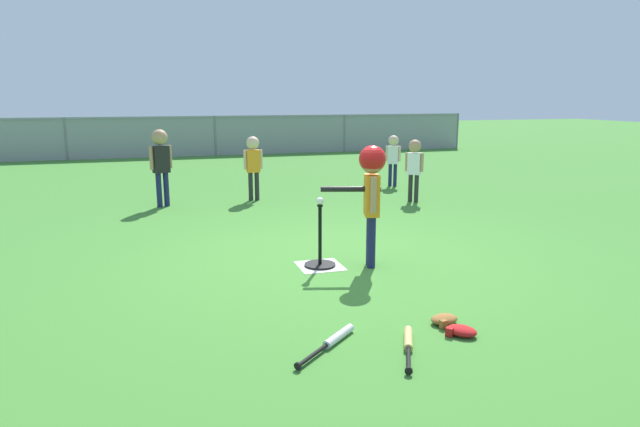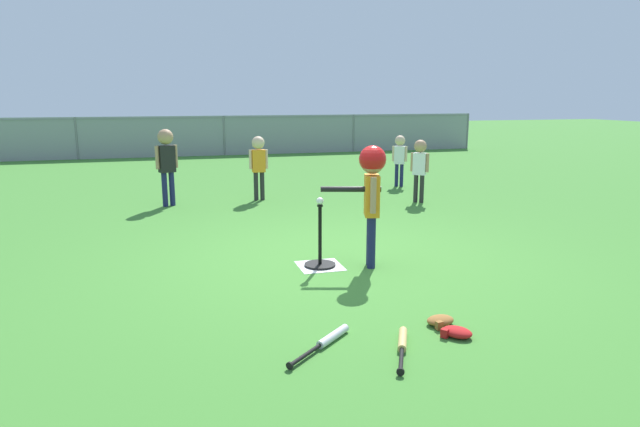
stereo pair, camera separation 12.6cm
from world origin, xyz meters
TOP-DOWN VIEW (x-y plane):
  - ground_plane at (0.00, 0.00)m, footprint 60.00×60.00m
  - home_plate at (-0.24, -0.20)m, footprint 0.44×0.44m
  - batting_tee at (-0.24, -0.20)m, footprint 0.32×0.32m
  - baseball_on_tee at (-0.24, -0.20)m, footprint 0.07×0.07m
  - batter_child at (0.25, -0.34)m, footprint 0.63×0.34m
  - fielder_deep_center at (-0.22, 3.58)m, footprint 0.32×0.21m
  - fielder_deep_left at (2.25, 2.68)m, footprint 0.24×0.22m
  - fielder_near_left at (2.60, 4.26)m, footprint 0.25×0.20m
  - fielder_near_right at (-1.68, 3.48)m, footprint 0.34×0.24m
  - spare_bat_silver at (-0.68, -1.95)m, footprint 0.57×0.50m
  - spare_bat_wood at (-0.20, -2.15)m, footprint 0.33×0.60m
  - glove_by_plate at (0.25, -2.09)m, footprint 0.26×0.27m
  - glove_near_bats at (0.24, -1.87)m, footprint 0.24×0.20m
  - outfield_fence at (0.00, 10.95)m, footprint 16.06×0.06m

SIDE VIEW (x-z plane):
  - ground_plane at x=0.00m, z-range 0.00..0.00m
  - home_plate at x=-0.24m, z-range 0.00..0.01m
  - spare_bat_wood at x=-0.20m, z-range 0.00..0.06m
  - spare_bat_silver at x=-0.68m, z-range 0.00..0.06m
  - glove_by_plate at x=0.25m, z-range 0.00..0.07m
  - glove_near_bats at x=0.24m, z-range 0.00..0.07m
  - batting_tee at x=-0.24m, z-range -0.22..0.42m
  - outfield_fence at x=0.00m, z-range 0.04..1.19m
  - fielder_near_left at x=2.60m, z-range 0.14..1.12m
  - fielder_deep_left at x=2.25m, z-range 0.15..1.16m
  - baseball_on_tee at x=-0.24m, z-range 0.64..0.71m
  - fielder_deep_center at x=-0.22m, z-range 0.15..1.21m
  - fielder_near_right at x=-1.68m, z-range 0.17..1.38m
  - batter_child at x=0.25m, z-range 0.26..1.49m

